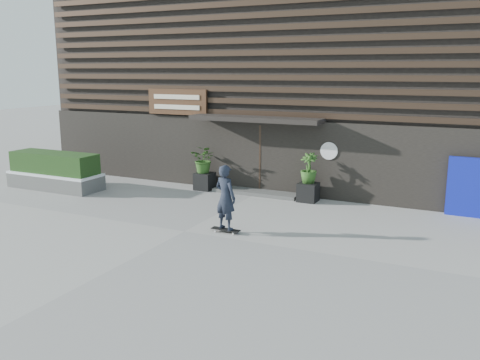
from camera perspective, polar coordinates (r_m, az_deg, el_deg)
The scene contains 11 objects.
ground at distance 13.51m, azimuth -6.19°, elevation -5.69°, with size 80.00×80.00×0.00m, color #9F9C97.
entrance_step at distance 17.41m, azimuth 1.82°, elevation -1.35°, with size 3.00×0.80×0.12m, color #494A47.
planter_pot_left at distance 18.02m, azimuth -3.96°, elevation -0.13°, with size 0.60×0.60×0.60m, color black.
bamboo_left at distance 17.87m, azimuth -4.00°, elevation 2.31°, with size 0.86×0.75×0.96m, color #2D591E.
planter_pot_right at distance 16.51m, azimuth 7.58°, elevation -1.35°, with size 0.60×0.60×0.60m, color black.
bamboo_right at distance 16.35m, azimuth 7.65°, elevation 1.31°, with size 0.54×0.54×0.96m, color #2D591E.
raised_bed at distance 19.33m, azimuth -19.80°, elevation -0.14°, with size 3.50×1.20×0.50m, color #50504D.
snow_layer at distance 19.27m, azimuth -19.86°, elevation 0.70°, with size 3.50×1.20×0.08m, color white.
hedge at distance 19.21m, azimuth -19.94°, elevation 1.84°, with size 3.30×1.00×0.70m, color #1B3814.
building at distance 21.94m, azimuth 7.72°, elevation 11.68°, with size 18.00×11.00×8.00m.
skateboarder at distance 13.08m, azimuth -1.63°, elevation -1.97°, with size 0.78×0.55×1.78m.
Camera 1 is at (6.87, -10.88, 4.12)m, focal length 38.41 mm.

